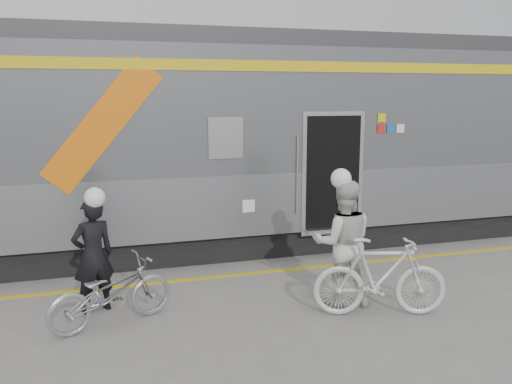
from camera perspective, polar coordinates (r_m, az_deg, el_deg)
name	(u,v)px	position (r m, az deg, el deg)	size (l,w,h in m)	color
ground	(267,329)	(7.20, 1.18, -14.22)	(90.00, 90.00, 0.00)	slate
train	(198,142)	(10.64, -6.15, 5.23)	(24.00, 3.17, 4.10)	black
safety_strip	(227,276)	(9.12, -3.06, -8.80)	(24.00, 0.12, 0.01)	gold
man	(93,256)	(7.80, -16.78, -6.42)	(0.59, 0.38, 1.60)	black
bicycle_left	(111,293)	(7.39, -15.03, -10.22)	(0.59, 1.68, 0.88)	#9DA0A4
woman	(343,243)	(7.82, 9.13, -5.29)	(0.88, 0.68, 1.80)	silver
bicycle_right	(380,277)	(7.60, 12.95, -8.71)	(0.51, 1.82, 1.09)	silver
helmet_man	(89,188)	(7.59, -17.15, 0.41)	(0.28, 0.28, 0.28)	white
helmet_woman	(345,170)	(7.61, 9.36, 2.32)	(0.29, 0.29, 0.29)	white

